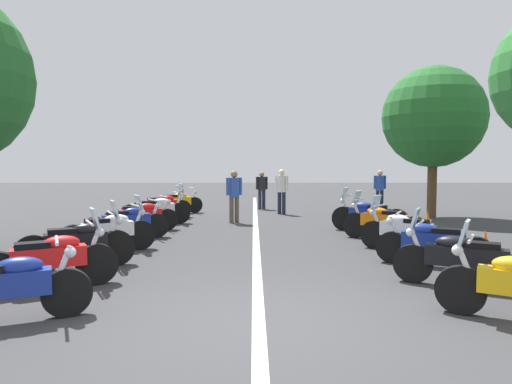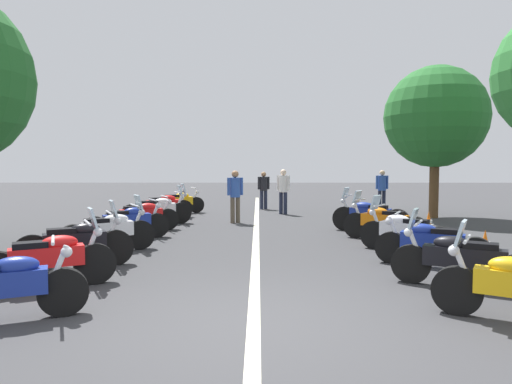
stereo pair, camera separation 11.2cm
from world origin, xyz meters
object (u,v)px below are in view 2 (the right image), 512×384
Objects in this scene: motorcycle_left_row_3 at (109,231)px; motorcycle_left_row_4 at (128,222)px; roadside_tree_0 at (436,117)px; motorcycle_left_row_2 at (77,243)px; motorcycle_right_row_2 at (431,243)px; motorcycle_left_row_1 at (49,259)px; traffic_cone_0 at (485,246)px; motorcycle_right_row_1 at (462,259)px; traffic_cone_1 at (428,223)px; motorcycle_right_row_4 at (383,222)px; motorcycle_right_row_3 at (404,231)px; motorcycle_left_row_7 at (164,205)px; motorcycle_left_row_6 at (158,210)px; bystander_3 at (283,188)px; motorcycle_right_row_5 at (369,215)px; motorcycle_left_row_0 at (1,286)px; bystander_2 at (264,187)px; bystander_4 at (235,192)px; motorcycle_left_row_5 at (142,216)px; bystander_1 at (382,187)px; motorcycle_left_row_8 at (178,202)px.

motorcycle_left_row_4 is (1.61, 0.06, -0.02)m from motorcycle_left_row_3.
motorcycle_left_row_3 is at bearing 123.84° from roadside_tree_0.
roadside_tree_0 reaches higher than motorcycle_left_row_2.
motorcycle_left_row_2 is at bearing 27.31° from motorcycle_right_row_2.
motorcycle_left_row_1 is 3.00× the size of traffic_cone_0.
motorcycle_right_row_1 is 5.63m from traffic_cone_1.
motorcycle_right_row_4 is 1.90m from traffic_cone_1.
motorcycle_right_row_3 is 1.56m from traffic_cone_0.
motorcycle_left_row_2 is at bearing 129.57° from roadside_tree_0.
motorcycle_left_row_7 is 10.31m from traffic_cone_0.
bystander_3 is at bearing 12.91° from motorcycle_left_row_6.
motorcycle_left_row_3 is 0.89× the size of motorcycle_left_row_6.
motorcycle_right_row_5 is (5.75, -6.22, 0.01)m from motorcycle_left_row_1.
motorcycle_left_row_0 is 9.46m from motorcycle_right_row_5.
motorcycle_right_row_4 is at bearing 119.02° from motorcycle_right_row_5.
bystander_2 is 0.93× the size of bystander_4.
motorcycle_right_row_2 is 1.05× the size of motorcycle_right_row_4.
motorcycle_right_row_2 reaches higher than traffic_cone_0.
motorcycle_left_row_5 is at bearing 109.34° from roadside_tree_0.
motorcycle_left_row_4 is at bearing 132.53° from bystander_2.
traffic_cone_0 is at bearing -96.32° from motorcycle_right_row_1.
motorcycle_left_row_4 is 1.15× the size of bystander_4.
bystander_1 is at bearing -69.61° from motorcycle_right_row_4.
motorcycle_left_row_6 is at bearing 154.70° from bystander_3.
bystander_2 is 7.11m from roadside_tree_0.
motorcycle_left_row_0 is 8.46m from motorcycle_right_row_4.
traffic_cone_1 is at bearing -169.55° from bystander_2.
motorcycle_left_row_1 is 3.00× the size of traffic_cone_1.
traffic_cone_0 is (-0.84, -1.31, -0.17)m from motorcycle_right_row_3.
bystander_3 reaches higher than traffic_cone_1.
motorcycle_right_row_5 is at bearing 8.20° from motorcycle_left_row_2.
motorcycle_right_row_3 is (-6.02, -6.38, 0.00)m from motorcycle_left_row_7.
motorcycle_left_row_2 is at bearing 60.86° from motorcycle_right_row_4.
motorcycle_right_row_5 reaches higher than motorcycle_right_row_1.
motorcycle_right_row_5 is 5.46m from roadside_tree_0.
motorcycle_left_row_4 is 1.24× the size of bystander_2.
motorcycle_left_row_3 is at bearing 60.25° from motorcycle_left_row_2.
motorcycle_right_row_1 reaches higher than motorcycle_left_row_8.
roadside_tree_0 reaches higher than bystander_1.
motorcycle_right_row_4 is at bearing 27.08° from bystander_4.
motorcycle_left_row_1 is at bearing 39.16° from motorcycle_right_row_2.
motorcycle_left_row_4 is 0.37× the size of roadside_tree_0.
motorcycle_left_row_6 is at bearing -101.48° from bystander_4.
motorcycle_left_row_4 reaches higher than motorcycle_left_row_5.
motorcycle_left_row_1 is 0.90× the size of motorcycle_left_row_6.
bystander_2 is at bearing -102.75° from bystander_1.
motorcycle_left_row_7 is 0.37× the size of roadside_tree_0.
motorcycle_left_row_8 is at bearing 82.13° from roadside_tree_0.
motorcycle_left_row_7 is 8.77m from bystander_1.
bystander_3 reaches higher than motorcycle_left_row_1.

